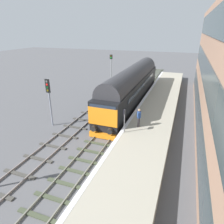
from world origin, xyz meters
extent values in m
plane|color=#57575A|center=(0.00, 0.00, 0.00)|extent=(140.00, 140.00, 0.00)
cube|color=slate|center=(-0.72, 0.00, 0.07)|extent=(0.07, 60.00, 0.15)
cube|color=slate|center=(0.72, 0.00, 0.07)|extent=(0.07, 60.00, 0.15)
cube|color=#424936|center=(0.00, -13.12, 0.04)|extent=(2.50, 0.26, 0.09)
cube|color=#424936|center=(0.00, -11.88, 0.04)|extent=(2.50, 0.26, 0.09)
cube|color=#424936|center=(0.00, -10.62, 0.04)|extent=(2.50, 0.26, 0.09)
cube|color=#424936|center=(0.00, -9.38, 0.04)|extent=(2.50, 0.26, 0.09)
cube|color=#424936|center=(0.00, -8.12, 0.04)|extent=(2.50, 0.26, 0.09)
cube|color=#424936|center=(0.00, -6.88, 0.04)|extent=(2.50, 0.26, 0.09)
cube|color=#424936|center=(0.00, -5.62, 0.04)|extent=(2.50, 0.26, 0.09)
cube|color=#424936|center=(0.00, -4.38, 0.04)|extent=(2.50, 0.26, 0.09)
cube|color=#424936|center=(0.00, -3.12, 0.04)|extent=(2.50, 0.26, 0.09)
cube|color=#424936|center=(0.00, -1.88, 0.04)|extent=(2.50, 0.26, 0.09)
cube|color=#424936|center=(0.00, -0.62, 0.04)|extent=(2.50, 0.26, 0.09)
cube|color=#424936|center=(0.00, 0.62, 0.04)|extent=(2.50, 0.26, 0.09)
cube|color=#424936|center=(0.00, 1.88, 0.04)|extent=(2.50, 0.26, 0.09)
cube|color=#424936|center=(0.00, 3.12, 0.04)|extent=(2.50, 0.26, 0.09)
cube|color=#424936|center=(0.00, 4.38, 0.04)|extent=(2.50, 0.26, 0.09)
cube|color=#424936|center=(0.00, 5.62, 0.04)|extent=(2.50, 0.26, 0.09)
cube|color=#424936|center=(0.00, 6.88, 0.04)|extent=(2.50, 0.26, 0.09)
cube|color=#424936|center=(0.00, 8.12, 0.04)|extent=(2.50, 0.26, 0.09)
cube|color=#424936|center=(0.00, 9.38, 0.04)|extent=(2.50, 0.26, 0.09)
cube|color=#424936|center=(0.00, 10.62, 0.04)|extent=(2.50, 0.26, 0.09)
cube|color=#424936|center=(0.00, 11.88, 0.04)|extent=(2.50, 0.26, 0.09)
cube|color=#424936|center=(0.00, 13.12, 0.04)|extent=(2.50, 0.26, 0.09)
cube|color=#424936|center=(0.00, 14.38, 0.04)|extent=(2.50, 0.26, 0.09)
cube|color=#424936|center=(0.00, 15.62, 0.04)|extent=(2.50, 0.26, 0.09)
cube|color=#424936|center=(0.00, 16.88, 0.04)|extent=(2.50, 0.26, 0.09)
cube|color=#424936|center=(0.00, 18.12, 0.04)|extent=(2.50, 0.26, 0.09)
cube|color=#424936|center=(0.00, 19.38, 0.04)|extent=(2.50, 0.26, 0.09)
cube|color=#424936|center=(0.00, 20.62, 0.04)|extent=(2.50, 0.26, 0.09)
cube|color=#424936|center=(0.00, 21.88, 0.04)|extent=(2.50, 0.26, 0.09)
cube|color=#424936|center=(0.00, 23.12, 0.04)|extent=(2.50, 0.26, 0.09)
cube|color=#424936|center=(0.00, 24.38, 0.04)|extent=(2.50, 0.26, 0.09)
cube|color=#424936|center=(0.00, 25.62, 0.04)|extent=(2.50, 0.26, 0.09)
cube|color=#424936|center=(0.00, 26.88, 0.04)|extent=(2.50, 0.26, 0.09)
cube|color=#424936|center=(0.00, 28.12, 0.04)|extent=(2.50, 0.26, 0.09)
cube|color=#424936|center=(0.00, 29.38, 0.04)|extent=(2.50, 0.26, 0.09)
cube|color=gray|center=(-4.03, 0.00, 0.07)|extent=(0.07, 60.00, 0.15)
cube|color=gray|center=(-2.59, 0.00, 0.07)|extent=(0.07, 60.00, 0.15)
cube|color=#43413C|center=(-3.31, -10.91, 0.04)|extent=(2.50, 0.26, 0.09)
cube|color=#43413C|center=(-3.31, -9.09, 0.04)|extent=(2.50, 0.26, 0.09)
cube|color=#43413C|center=(-3.31, -7.27, 0.04)|extent=(2.50, 0.26, 0.09)
cube|color=#43413C|center=(-3.31, -5.45, 0.04)|extent=(2.50, 0.26, 0.09)
cube|color=#43413C|center=(-3.31, -3.64, 0.04)|extent=(2.50, 0.26, 0.09)
cube|color=#43413C|center=(-3.31, -1.82, 0.04)|extent=(2.50, 0.26, 0.09)
cube|color=#43413C|center=(-3.31, 0.00, 0.04)|extent=(2.50, 0.26, 0.09)
cube|color=#43413C|center=(-3.31, 1.82, 0.04)|extent=(2.50, 0.26, 0.09)
cube|color=#43413C|center=(-3.31, 3.64, 0.04)|extent=(2.50, 0.26, 0.09)
cube|color=#43413C|center=(-3.31, 5.45, 0.04)|extent=(2.50, 0.26, 0.09)
cube|color=#43413C|center=(-3.31, 7.27, 0.04)|extent=(2.50, 0.26, 0.09)
cube|color=#43413C|center=(-3.31, 9.09, 0.04)|extent=(2.50, 0.26, 0.09)
cube|color=#43413C|center=(-3.31, 10.91, 0.04)|extent=(2.50, 0.26, 0.09)
cube|color=#43413C|center=(-3.31, 12.73, 0.04)|extent=(2.50, 0.26, 0.09)
cube|color=#43413C|center=(-3.31, 14.55, 0.04)|extent=(2.50, 0.26, 0.09)
cube|color=#43413C|center=(-3.31, 16.36, 0.04)|extent=(2.50, 0.26, 0.09)
cube|color=#43413C|center=(-3.31, 18.18, 0.04)|extent=(2.50, 0.26, 0.09)
cube|color=#43413C|center=(-3.31, 20.00, 0.04)|extent=(2.50, 0.26, 0.09)
cube|color=#43413C|center=(-3.31, 21.82, 0.04)|extent=(2.50, 0.26, 0.09)
cube|color=#43413C|center=(-3.31, 23.64, 0.04)|extent=(2.50, 0.26, 0.09)
cube|color=#43413C|center=(-3.31, 25.45, 0.04)|extent=(2.50, 0.26, 0.09)
cube|color=#43413C|center=(-3.31, 27.27, 0.04)|extent=(2.50, 0.26, 0.09)
cube|color=#43413C|center=(-3.31, 29.09, 0.04)|extent=(2.50, 0.26, 0.09)
cube|color=#A7A18F|center=(3.60, 0.00, 0.50)|extent=(4.00, 44.00, 1.00)
cube|color=silver|center=(1.75, 0.00, 1.00)|extent=(0.30, 44.00, 0.01)
cube|color=#2D3A3E|center=(7.57, -2.24, 2.02)|extent=(0.06, 36.60, 2.05)
cube|color=#2D3A3E|center=(7.57, -2.24, 5.68)|extent=(0.06, 36.60, 2.05)
cube|color=#2D3A3E|center=(7.57, -2.24, 9.35)|extent=(0.06, 36.60, 2.05)
cube|color=black|center=(0.00, 5.19, 0.82)|extent=(2.56, 19.38, 0.60)
cube|color=black|center=(0.00, 5.19, 2.17)|extent=(2.70, 19.38, 2.10)
cylinder|color=#2F2F33|center=(0.00, 5.19, 3.40)|extent=(2.56, 17.83, 2.57)
cube|color=orange|center=(0.00, -4.55, 2.02)|extent=(2.65, 0.08, 1.58)
cube|color=#232D3D|center=(0.00, -4.53, 2.75)|extent=(2.38, 0.04, 0.64)
cube|color=#232D3D|center=(1.37, 5.19, 2.47)|extent=(0.04, 13.57, 0.44)
cylinder|color=black|center=(-0.75, -4.76, 0.92)|extent=(0.48, 0.35, 0.48)
cylinder|color=black|center=(0.75, -4.76, 0.92)|extent=(0.48, 0.35, 0.48)
cube|color=orange|center=(0.00, -4.61, 0.29)|extent=(2.43, 0.36, 0.47)
cylinder|color=black|center=(0.00, -2.70, 0.52)|extent=(1.64, 1.04, 1.04)
cylinder|color=black|center=(0.00, -1.60, 0.52)|extent=(1.64, 1.04, 1.04)
cylinder|color=black|center=(0.00, -0.50, 0.52)|extent=(1.64, 1.04, 1.04)
cylinder|color=black|center=(0.00, 10.87, 0.52)|extent=(1.64, 1.04, 1.04)
cylinder|color=black|center=(0.00, 11.97, 0.52)|extent=(1.64, 1.04, 1.04)
cylinder|color=black|center=(0.00, 13.07, 0.52)|extent=(1.64, 1.04, 1.04)
cylinder|color=gray|center=(-5.67, -3.92, 2.34)|extent=(0.14, 0.14, 4.67)
cube|color=black|center=(-5.67, -3.98, 4.04)|extent=(0.44, 0.10, 1.27)
cylinder|color=#50504E|center=(-5.67, -4.04, 4.47)|extent=(0.20, 0.06, 0.20)
cylinder|color=red|center=(-5.67, -4.04, 4.19)|extent=(0.20, 0.06, 0.20)
cylinder|color=#0A3E13|center=(-5.67, -4.04, 3.91)|extent=(0.20, 0.06, 0.20)
cylinder|color=#53470A|center=(-5.67, -4.04, 3.63)|extent=(0.20, 0.06, 0.20)
cylinder|color=gray|center=(-5.67, 12.82, 2.50)|extent=(0.14, 0.14, 5.01)
cube|color=black|center=(-5.67, 12.76, 4.65)|extent=(0.44, 0.10, 0.71)
cylinder|color=#53470A|center=(-5.67, 12.70, 4.81)|extent=(0.20, 0.06, 0.20)
cylinder|color=green|center=(-5.67, 12.70, 4.53)|extent=(0.20, 0.06, 0.20)
cylinder|color=slate|center=(1.97, -4.68, 2.01)|extent=(0.08, 0.08, 1.99)
cube|color=black|center=(1.94, -4.68, 2.82)|extent=(0.05, 0.44, 0.36)
cube|color=white|center=(1.91, -4.68, 2.82)|extent=(0.01, 0.20, 0.24)
cylinder|color=#322E32|center=(2.82, -3.36, 1.43)|extent=(0.13, 0.13, 0.84)
cylinder|color=#322E32|center=(2.84, -3.16, 1.43)|extent=(0.13, 0.13, 0.84)
cylinder|color=navy|center=(2.83, -3.26, 2.13)|extent=(0.37, 0.37, 0.56)
sphere|color=tan|center=(2.83, -3.26, 2.54)|extent=(0.22, 0.22, 0.22)
cylinder|color=navy|center=(2.81, -3.47, 2.13)|extent=(0.09, 0.09, 0.52)
cylinder|color=navy|center=(2.85, -3.05, 2.13)|extent=(0.09, 0.09, 0.52)
camera|label=1|loc=(6.10, -18.82, 8.90)|focal=32.32mm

